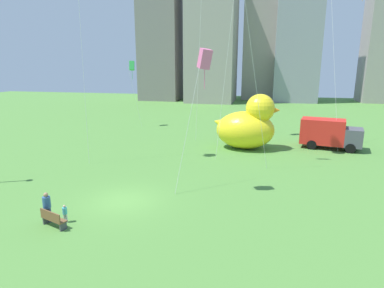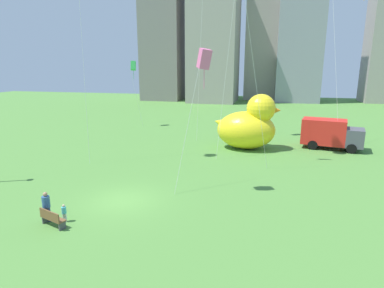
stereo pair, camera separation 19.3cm
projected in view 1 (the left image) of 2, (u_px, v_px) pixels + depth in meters
The scene contains 9 objects.
ground_plane at pixel (124, 201), 19.29m from camera, with size 140.00×140.00×0.00m, color #50873A.
park_bench at pixel (53, 219), 16.07m from camera, with size 1.57×0.92×0.90m.
person_adult at pixel (47, 206), 16.55m from camera, with size 0.39×0.39×1.61m.
person_child at pixel (65, 213), 16.56m from camera, with size 0.24×0.24×0.96m.
giant_inflatable_duck at pixel (248, 126), 31.00m from camera, with size 6.40×4.11×5.30m.
box_truck at pixel (329, 134), 31.16m from camera, with size 5.86×3.35×2.85m.
city_skyline at pixel (247, 32), 70.97m from camera, with size 56.47×17.22×36.91m.
kite_green at pixel (132, 66), 40.96m from camera, with size 1.52×1.61×8.45m.
kite_pink at pixel (205, 60), 18.54m from camera, with size 2.25×2.33×8.89m.
Camera 1 is at (7.98, -16.56, 7.90)m, focal length 30.19 mm.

